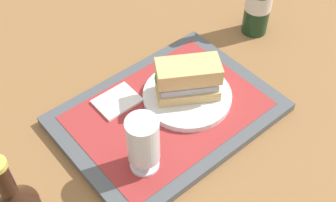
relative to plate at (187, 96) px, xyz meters
name	(u,v)px	position (x,y,z in m)	size (l,w,h in m)	color
ground_plane	(168,117)	(0.05, 0.00, -0.03)	(3.00, 3.00, 0.00)	olive
tray	(168,114)	(0.05, 0.00, -0.02)	(0.44, 0.32, 0.02)	#4C5156
placemat	(168,110)	(0.05, 0.00, -0.01)	(0.38, 0.27, 0.00)	#9E2D2D
plate	(187,96)	(0.00, 0.00, 0.00)	(0.19, 0.19, 0.01)	white
sandwich	(186,79)	(0.00, 0.00, 0.05)	(0.14, 0.12, 0.08)	tan
beer_glass	(143,143)	(0.17, 0.08, 0.06)	(0.06, 0.06, 0.12)	silver
napkin_folded	(117,101)	(0.12, -0.09, 0.00)	(0.09, 0.07, 0.01)	white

